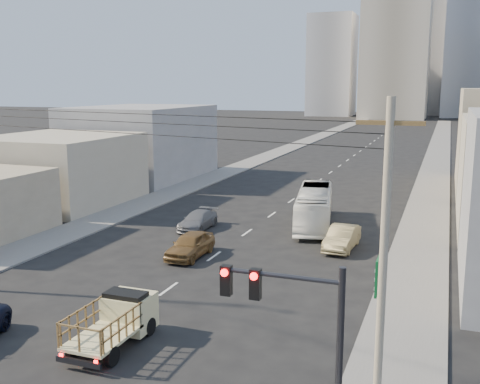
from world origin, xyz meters
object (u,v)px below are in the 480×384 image
Objects in this scene: sedan_grey at (198,220)px; city_bus at (314,207)px; green_sign at (379,289)px; sedan_tan at (342,238)px; utility_pole at (383,271)px; sedan_brown at (190,245)px; flatbed_pickup at (115,319)px; traffic_signal at (299,336)px.

city_bus is at bearing 27.17° from sedan_grey.
city_bus is 23.46m from green_sign.
green_sign is (4.11, -16.79, 3.01)m from sedan_tan.
city_bus is 2.04× the size of green_sign.
utility_pole is at bearing -74.08° from sedan_tan.
utility_pole is (12.82, -14.40, 4.44)m from sedan_brown.
green_sign is at bearing -43.42° from sedan_brown.
city_bus is 26.10m from utility_pole.
green_sign is 0.50× the size of utility_pole.
utility_pole reaches higher than sedan_grey.
green_sign is 2.91m from utility_pole.
city_bus reaches higher than flatbed_pickup.
green_sign is (1.39, 5.01, -0.34)m from traffic_signal.
traffic_signal is at bearing -30.34° from flatbed_pickup.
city_bus is 8.70m from sedan_grey.
sedan_grey is at bearing 126.25° from utility_pole.
sedan_brown is 0.73× the size of traffic_signal.
city_bus reaches higher than sedan_brown.
utility_pole reaches higher than traffic_signal.
sedan_tan is (3.06, -5.42, -0.68)m from city_bus.
flatbed_pickup is 0.99× the size of sedan_tan.
traffic_signal is (2.72, -21.80, 3.34)m from sedan_tan.
sedan_brown is at bearing 100.75° from flatbed_pickup.
sedan_tan is at bearing 97.11° from traffic_signal.
flatbed_pickup is 1.01× the size of sedan_grey.
flatbed_pickup is at bearing -79.02° from sedan_brown.
sedan_grey is at bearing -163.11° from city_bus.
sedan_brown reaches higher than sedan_tan.
utility_pole is at bearing -83.41° from city_bus.
flatbed_pickup is at bearing -75.68° from sedan_grey.
city_bus is at bearing 106.91° from utility_pole.
sedan_brown is 0.98× the size of sedan_tan.
green_sign is at bearing -82.42° from city_bus.
flatbed_pickup is 1.00× the size of sedan_brown.
green_sign is at bearing 97.67° from utility_pole.
city_bus is 1.70× the size of traffic_signal.
sedan_brown is 0.88× the size of green_sign.
sedan_grey is at bearing 120.10° from traffic_signal.
flatbed_pickup is 17.72m from sedan_tan.
city_bus is at bearing 101.99° from traffic_signal.
sedan_tan is 0.75× the size of traffic_signal.
sedan_tan reaches higher than sedan_grey.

